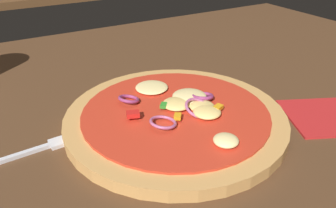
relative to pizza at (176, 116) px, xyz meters
name	(u,v)px	position (x,y,z in m)	size (l,w,h in m)	color
dining_table	(211,133)	(0.04, -0.03, -0.02)	(1.23, 1.04, 0.03)	#4C301C
pizza	(176,116)	(0.00, 0.00, 0.00)	(0.30, 0.30, 0.03)	tan
fork	(34,150)	(-0.18, 0.03, -0.01)	(0.16, 0.02, 0.01)	silver
napkin	(336,116)	(0.20, -0.10, -0.01)	(0.17, 0.15, 0.00)	#B21E1E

